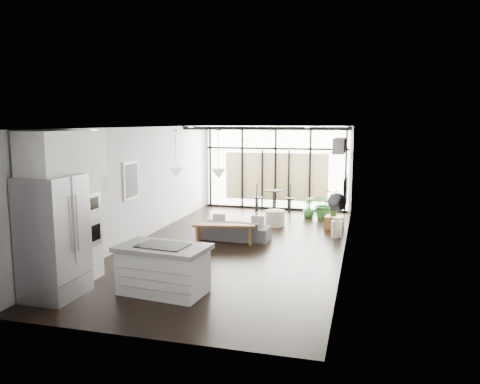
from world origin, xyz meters
The scene contains 28 objects.
floor centered at (0.00, 0.00, 0.00)m, with size 5.00×10.00×0.00m, color black.
ceiling centered at (0.00, 0.00, 2.80)m, with size 5.00×10.00×0.00m, color white.
wall_left centered at (-2.50, 0.00, 1.40)m, with size 0.02×10.00×2.80m, color silver.
wall_right centered at (2.50, 0.00, 1.40)m, with size 0.02×10.00×2.80m, color silver.
wall_back centered at (0.00, 5.00, 1.40)m, with size 5.00×0.02×2.80m, color silver.
wall_front centered at (0.00, -5.00, 1.40)m, with size 5.00×0.02×2.80m, color silver.
glazing centered at (0.00, 4.88, 1.40)m, with size 5.00×0.20×2.80m, color black.
skylight centered at (0.00, 4.00, 2.77)m, with size 4.70×1.90×0.06m, color white.
neighbour_building centered at (0.00, 4.95, 1.10)m, with size 3.50×0.02×1.60m, color #D8C08A.
island centered at (-0.39, -3.34, 0.42)m, with size 1.53×0.91×0.84m, color white.
cooktop centered at (-0.39, -3.34, 0.84)m, with size 0.84×0.56×0.01m, color black.
fridge centered at (-2.07, -3.95, 1.03)m, with size 0.79×0.99×2.05m, color #97979B.
appliance_column centered at (-2.18, -3.05, 1.12)m, with size 0.58×0.61×2.24m, color white.
upper_cabinets centered at (-2.12, -3.50, 2.35)m, with size 0.62×1.75×0.86m, color white.
pendant_left centered at (-0.40, -2.65, 2.02)m, with size 0.26×0.26×0.18m, color white.
pendant_right centered at (0.40, -2.65, 2.02)m, with size 0.26×0.26×0.18m, color white.
sofa centered at (-0.18, 0.58, 0.33)m, with size 1.71×0.50×0.67m, color #48484A.
console_bench centered at (-0.35, 0.11, 0.24)m, with size 1.50×0.38×0.48m, color brown.
pouf centered at (0.48, 2.37, 0.22)m, with size 0.55×0.55×0.44m, color beige.
crate centered at (2.13, 2.37, 0.18)m, with size 0.48×0.48×0.36m, color brown.
plant_tall centered at (1.76, 3.73, 0.36)m, with size 0.83×0.92×0.72m, color #2A6828.
plant_med centered at (1.27, 3.72, 0.18)m, with size 0.36×0.65×0.36m, color #2A6828.
plant_crate centered at (2.13, 2.37, 0.49)m, with size 0.30×0.55×0.24m, color #2A6828.
milk_can centered at (2.25, 1.47, 0.26)m, with size 0.27×0.27×0.52m, color silver.
bistro_set centered at (0.01, 4.47, 0.40)m, with size 1.67×0.67×0.80m, color black.
tv centered at (2.46, 1.00, 1.30)m, with size 0.05×1.10×0.65m, color black.
ac_unit centered at (2.38, -0.80, 2.45)m, with size 0.22×0.90×0.30m, color white.
framed_art centered at (-2.47, -0.50, 1.55)m, with size 0.04×0.70×0.90m, color black.
Camera 1 is at (2.89, -10.46, 2.92)m, focal length 35.00 mm.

